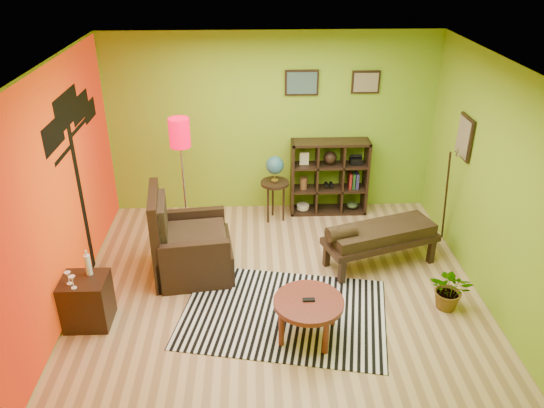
{
  "coord_description": "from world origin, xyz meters",
  "views": [
    {
      "loc": [
        -0.3,
        -5.51,
        4.02
      ],
      "look_at": [
        -0.07,
        0.27,
        1.05
      ],
      "focal_mm": 35.0,
      "sensor_mm": 36.0,
      "label": 1
    }
  ],
  "objects_px": {
    "globe_table": "(275,173)",
    "potted_plant": "(450,293)",
    "armchair": "(188,248)",
    "coffee_table": "(309,305)",
    "floor_lamp": "(180,145)",
    "side_cabinet": "(87,301)",
    "bench": "(378,235)",
    "cube_shelf": "(330,177)"
  },
  "relations": [
    {
      "from": "coffee_table",
      "to": "side_cabinet",
      "type": "bearing_deg",
      "value": 172.77
    },
    {
      "from": "floor_lamp",
      "to": "cube_shelf",
      "type": "bearing_deg",
      "value": 23.99
    },
    {
      "from": "potted_plant",
      "to": "floor_lamp",
      "type": "bearing_deg",
      "value": 154.31
    },
    {
      "from": "armchair",
      "to": "cube_shelf",
      "type": "xyz_separation_m",
      "value": [
        2.07,
        1.64,
        0.24
      ]
    },
    {
      "from": "floor_lamp",
      "to": "bench",
      "type": "distance_m",
      "value": 2.87
    },
    {
      "from": "side_cabinet",
      "to": "cube_shelf",
      "type": "xyz_separation_m",
      "value": [
        3.11,
        2.63,
        0.3
      ]
    },
    {
      "from": "floor_lamp",
      "to": "globe_table",
      "type": "distance_m",
      "value": 1.64
    },
    {
      "from": "globe_table",
      "to": "floor_lamp",
      "type": "bearing_deg",
      "value": -150.71
    },
    {
      "from": "armchair",
      "to": "potted_plant",
      "type": "bearing_deg",
      "value": -15.52
    },
    {
      "from": "floor_lamp",
      "to": "potted_plant",
      "type": "bearing_deg",
      "value": -25.69
    },
    {
      "from": "bench",
      "to": "cube_shelf",
      "type": "bearing_deg",
      "value": 105.41
    },
    {
      "from": "globe_table",
      "to": "armchair",
      "type": "bearing_deg",
      "value": -130.53
    },
    {
      "from": "coffee_table",
      "to": "floor_lamp",
      "type": "relative_size",
      "value": 0.41
    },
    {
      "from": "bench",
      "to": "potted_plant",
      "type": "xyz_separation_m",
      "value": [
        0.67,
        -0.95,
        -0.25
      ]
    },
    {
      "from": "globe_table",
      "to": "potted_plant",
      "type": "relative_size",
      "value": 1.97
    },
    {
      "from": "coffee_table",
      "to": "bench",
      "type": "relative_size",
      "value": 0.47
    },
    {
      "from": "globe_table",
      "to": "cube_shelf",
      "type": "distance_m",
      "value": 0.93
    },
    {
      "from": "coffee_table",
      "to": "side_cabinet",
      "type": "distance_m",
      "value": 2.51
    },
    {
      "from": "armchair",
      "to": "floor_lamp",
      "type": "relative_size",
      "value": 0.63
    },
    {
      "from": "globe_table",
      "to": "potted_plant",
      "type": "xyz_separation_m",
      "value": [
        1.98,
        -2.28,
        -0.59
      ]
    },
    {
      "from": "armchair",
      "to": "potted_plant",
      "type": "distance_m",
      "value": 3.3
    },
    {
      "from": "armchair",
      "to": "globe_table",
      "type": "distance_m",
      "value": 1.89
    },
    {
      "from": "coffee_table",
      "to": "floor_lamp",
      "type": "distance_m",
      "value": 2.74
    },
    {
      "from": "coffee_table",
      "to": "armchair",
      "type": "xyz_separation_m",
      "value": [
        -1.44,
        1.3,
        -0.05
      ]
    },
    {
      "from": "side_cabinet",
      "to": "floor_lamp",
      "type": "distance_m",
      "value": 2.29
    },
    {
      "from": "bench",
      "to": "potted_plant",
      "type": "height_order",
      "value": "bench"
    },
    {
      "from": "armchair",
      "to": "cube_shelf",
      "type": "bearing_deg",
      "value": 38.37
    },
    {
      "from": "side_cabinet",
      "to": "potted_plant",
      "type": "xyz_separation_m",
      "value": [
        4.22,
        0.1,
        -0.09
      ]
    },
    {
      "from": "bench",
      "to": "side_cabinet",
      "type": "bearing_deg",
      "value": -163.4
    },
    {
      "from": "armchair",
      "to": "bench",
      "type": "bearing_deg",
      "value": 1.65
    },
    {
      "from": "armchair",
      "to": "globe_table",
      "type": "xyz_separation_m",
      "value": [
        1.2,
        1.4,
        0.44
      ]
    },
    {
      "from": "side_cabinet",
      "to": "floor_lamp",
      "type": "bearing_deg",
      "value": 60.07
    },
    {
      "from": "side_cabinet",
      "to": "cube_shelf",
      "type": "height_order",
      "value": "cube_shelf"
    },
    {
      "from": "bench",
      "to": "armchair",
      "type": "bearing_deg",
      "value": -178.35
    },
    {
      "from": "floor_lamp",
      "to": "side_cabinet",
      "type": "bearing_deg",
      "value": -119.93
    },
    {
      "from": "side_cabinet",
      "to": "bench",
      "type": "height_order",
      "value": "side_cabinet"
    },
    {
      "from": "floor_lamp",
      "to": "potted_plant",
      "type": "distance_m",
      "value": 3.85
    },
    {
      "from": "coffee_table",
      "to": "bench",
      "type": "height_order",
      "value": "bench"
    },
    {
      "from": "globe_table",
      "to": "potted_plant",
      "type": "height_order",
      "value": "globe_table"
    },
    {
      "from": "side_cabinet",
      "to": "floor_lamp",
      "type": "xyz_separation_m",
      "value": [
        0.96,
        1.67,
        1.23
      ]
    },
    {
      "from": "bench",
      "to": "potted_plant",
      "type": "relative_size",
      "value": 3.03
    },
    {
      "from": "coffee_table",
      "to": "armchair",
      "type": "relative_size",
      "value": 0.65
    }
  ]
}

